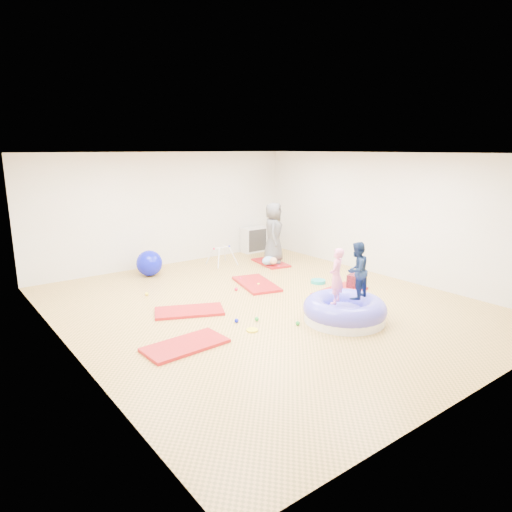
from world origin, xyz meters
TOP-DOWN VIEW (x-y plane):
  - room at (0.00, 0.00)m, footprint 7.01×8.01m
  - gym_mat_front_left at (-2.10, -0.73)m, footprint 1.27×0.68m
  - gym_mat_mid_left at (-1.34, 0.53)m, footprint 1.36×1.06m
  - gym_mat_center_back at (0.65, 1.15)m, footprint 0.99×1.45m
  - gym_mat_right at (1.71, -0.31)m, footprint 1.27×0.76m
  - gym_mat_rear_right at (2.08, 2.42)m, footprint 0.74×1.20m
  - inflatable_cushion at (0.59, -1.43)m, footprint 1.42×1.42m
  - child_pink at (0.37, -1.41)m, footprint 0.41×0.36m
  - child_navy at (0.82, -1.45)m, footprint 0.55×0.46m
  - adult_caregiver at (2.11, 2.35)m, footprint 0.86×0.88m
  - infant at (1.85, 2.17)m, footprint 0.39×0.39m
  - ball_pit_balls at (-0.01, 0.70)m, footprint 3.58×3.14m
  - exercise_ball_blue at (-0.87, 3.24)m, footprint 0.60×0.60m
  - exercise_ball_orange at (-0.65, 3.56)m, footprint 0.40×0.40m
  - infant_play_gym at (0.99, 3.03)m, footprint 0.62×0.59m
  - cube_shelf at (2.58, 3.79)m, footprint 0.71×0.35m
  - balance_disc at (1.82, 0.45)m, footprint 0.32×0.32m
  - backpack at (2.10, -0.30)m, footprint 0.31×0.25m
  - yellow_toy at (-0.94, -0.84)m, footprint 0.19×0.19m

SIDE VIEW (x-z plane):
  - yellow_toy at x=-0.94m, z-range 0.00..0.03m
  - gym_mat_rear_right at x=2.08m, z-range 0.00..0.05m
  - gym_mat_right at x=1.71m, z-range 0.00..0.05m
  - gym_mat_mid_left at x=-1.34m, z-range 0.00..0.05m
  - gym_mat_front_left at x=-2.10m, z-range 0.00..0.05m
  - gym_mat_center_back at x=0.65m, z-range 0.00..0.06m
  - balance_disc at x=1.82m, z-range 0.00..0.07m
  - ball_pit_balls at x=-0.01m, z-range 0.00..0.07m
  - backpack at x=2.10m, z-range 0.00..0.32m
  - infant at x=1.85m, z-range 0.05..0.28m
  - inflatable_cushion at x=0.59m, z-range -0.05..0.40m
  - exercise_ball_orange at x=-0.65m, z-range 0.00..0.40m
  - exercise_ball_blue at x=-0.87m, z-range 0.00..0.60m
  - infant_play_gym at x=0.99m, z-range 0.08..0.55m
  - cube_shelf at x=2.58m, z-range 0.00..0.71m
  - adult_caregiver at x=2.11m, z-range 0.05..1.57m
  - child_pink at x=0.37m, z-range 0.41..1.35m
  - child_navy at x=0.82m, z-range 0.41..1.40m
  - room at x=0.00m, z-range 0.00..2.80m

